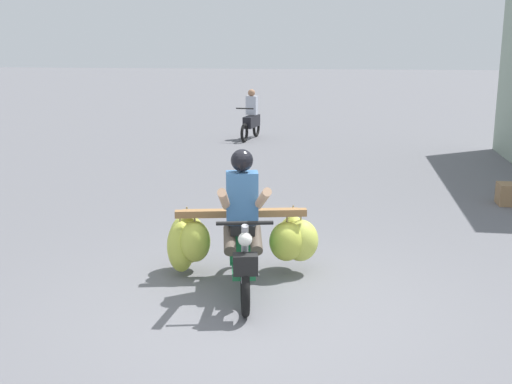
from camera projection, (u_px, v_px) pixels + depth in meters
ground_plane at (263, 313)px, 6.42m from camera, size 120.00×120.00×0.00m
motorbike_main_loaded at (240, 237)px, 7.22m from camera, size 1.83×1.88×1.58m
motorbike_distant_ahead_left at (251, 119)px, 17.82m from camera, size 0.53×1.61×1.40m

